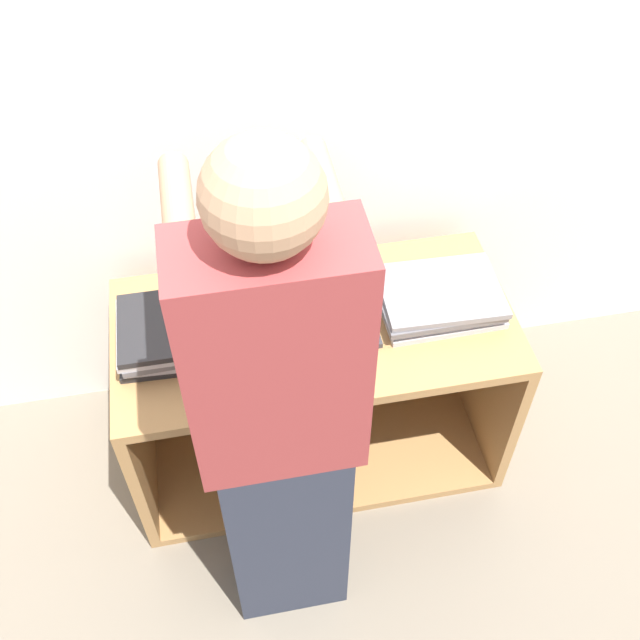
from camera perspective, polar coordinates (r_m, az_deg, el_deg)
name	(u,v)px	position (r m, az deg, el deg)	size (l,w,h in m)	color
ground_plane	(332,516)	(2.75, 0.90, -14.73)	(12.00, 12.00, 0.00)	#756B5B
wall_back	(288,107)	(2.34, -2.48, 15.91)	(8.00, 0.05, 2.40)	silver
cart	(311,372)	(2.66, -0.67, -4.01)	(1.27, 0.64, 0.69)	#A87A47
laptop_open	(310,296)	(2.36, -0.75, 1.85)	(0.37, 0.41, 0.27)	#333338
laptop_stack_left	(183,331)	(2.30, -10.42, -0.80)	(0.40, 0.30, 0.10)	#232326
laptop_stack_right	(438,297)	(2.40, 9.01, 1.73)	(0.39, 0.30, 0.08)	#B7B7BC
person	(280,433)	(1.87, -3.08, -8.61)	(0.40, 0.53, 1.75)	#2D3342
inventory_tag	(182,336)	(2.21, -10.45, -1.19)	(0.06, 0.02, 0.01)	red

